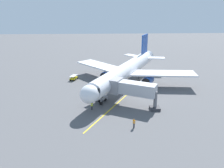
{
  "coord_description": "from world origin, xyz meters",
  "views": [
    {
      "loc": [
        5.07,
        58.95,
        20.83
      ],
      "look_at": [
        2.67,
        6.4,
        3.0
      ],
      "focal_mm": 39.05,
      "sensor_mm": 36.0,
      "label": 1
    }
  ],
  "objects": [
    {
      "name": "apron_lead_in_line",
      "position": [
        -1.04,
        5.32,
        0.01
      ],
      "size": [
        18.75,
        35.56,
        0.01
      ],
      "primitive_type": "cube",
      "rotation": [
        0.0,
        0.0,
        -0.48
      ],
      "color": "yellow",
      "rests_on": "ground"
    },
    {
      "name": "baggage_cart_portside",
      "position": [
        12.81,
        -6.53,
        0.66
      ],
      "size": [
        2.27,
        2.92,
        1.27
      ],
      "color": "yellow",
      "rests_on": "ground"
    },
    {
      "name": "airplane",
      "position": [
        -1.17,
        -0.93,
        4.0
      ],
      "size": [
        31.35,
        37.25,
        11.5
      ],
      "color": "white",
      "rests_on": "ground"
    },
    {
      "name": "jet_bridge",
      "position": [
        -0.7,
        11.55,
        3.76
      ],
      "size": [
        10.96,
        7.39,
        5.4
      ],
      "color": "#B7B7BC",
      "rests_on": "ground"
    },
    {
      "name": "belt_loader_near_nose",
      "position": [
        5.21,
        9.01,
        0.71
      ],
      "size": [
        4.4,
        3.68,
        2.32
      ],
      "color": "#9E9EA3",
      "rests_on": "ground"
    },
    {
      "name": "ground_plane",
      "position": [
        0.0,
        0.0,
        0.0
      ],
      "size": [
        220.0,
        220.0,
        0.0
      ],
      "primitive_type": "plane",
      "color": "#565659"
    },
    {
      "name": "ground_crew_marshaller",
      "position": [
        -0.46,
        21.45,
        0.89
      ],
      "size": [
        0.45,
        0.46,
        1.71
      ],
      "color": "#23232D",
      "rests_on": "ground"
    },
    {
      "name": "ground_crew_wing_walker",
      "position": [
        7.08,
        13.75,
        0.89
      ],
      "size": [
        0.47,
        0.39,
        1.71
      ],
      "color": "#23232D",
      "rests_on": "ground"
    }
  ]
}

